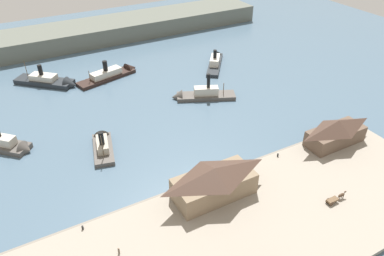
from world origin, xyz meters
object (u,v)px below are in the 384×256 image
(ferry_shed_customs_shed, at_px, (214,182))
(ferry_moored_east, at_px, (215,61))
(ferry_approaching_west, at_px, (114,73))
(mooring_post_center_east, at_px, (83,228))
(ferry_shed_east_terminal, at_px, (336,132))
(mooring_post_east, at_px, (278,155))
(ferry_approaching_east, at_px, (102,144))
(ferry_moored_west, at_px, (198,95))
(ferry_near_quay, at_px, (51,82))
(horse_cart, at_px, (336,198))
(ferry_departing_north, at_px, (10,146))
(pedestrian_at_waters_edge, at_px, (119,251))

(ferry_shed_customs_shed, bearing_deg, ferry_moored_east, 58.01)
(ferry_shed_customs_shed, height_order, ferry_approaching_west, ferry_shed_customs_shed)
(mooring_post_center_east, height_order, ferry_moored_east, ferry_moored_east)
(ferry_shed_east_terminal, bearing_deg, ferry_shed_customs_shed, -177.86)
(ferry_shed_customs_shed, distance_m, mooring_post_east, 23.94)
(ferry_approaching_west, distance_m, ferry_approaching_east, 47.11)
(mooring_post_center_east, xyz_separation_m, ferry_moored_west, (51.58, 40.83, -0.38))
(ferry_near_quay, bearing_deg, horse_cart, -64.34)
(ferry_near_quay, relative_size, ferry_departing_north, 1.49)
(pedestrian_at_waters_edge, xyz_separation_m, ferry_departing_north, (-15.07, 49.84, -0.63))
(mooring_post_east, height_order, ferry_approaching_west, ferry_approaching_west)
(mooring_post_center_east, xyz_separation_m, ferry_departing_north, (-10.25, 40.09, -0.34))
(pedestrian_at_waters_edge, xyz_separation_m, mooring_post_center_east, (-4.82, 9.75, -0.29))
(ferry_approaching_west, xyz_separation_m, ferry_approaching_east, (-18.07, -43.51, -0.05))
(pedestrian_at_waters_edge, relative_size, ferry_near_quay, 0.07)
(mooring_post_east, xyz_separation_m, ferry_approaching_west, (-22.42, 72.42, -0.40))
(mooring_post_east, bearing_deg, horse_cart, -87.59)
(ferry_shed_customs_shed, relative_size, ferry_shed_east_terminal, 1.11)
(ferry_shed_customs_shed, xyz_separation_m, horse_cart, (24.09, -15.61, -3.24))
(ferry_near_quay, xyz_separation_m, ferry_approaching_west, (23.09, -4.16, -0.12))
(horse_cart, height_order, pedestrian_at_waters_edge, horse_cart)
(ferry_shed_customs_shed, distance_m, ferry_near_quay, 83.97)
(horse_cart, bearing_deg, ferry_departing_north, 137.08)
(ferry_shed_customs_shed, bearing_deg, horse_cart, -32.95)
(ferry_moored_west, relative_size, ferry_approaching_west, 0.86)
(horse_cart, bearing_deg, ferry_shed_customs_shed, 147.05)
(ferry_approaching_east, bearing_deg, horse_cart, -49.75)
(ferry_near_quay, distance_m, ferry_approaching_east, 47.94)
(ferry_shed_east_terminal, relative_size, mooring_post_center_east, 19.67)
(ferry_departing_north, bearing_deg, ferry_near_quay, 63.05)
(mooring_post_east, bearing_deg, ferry_shed_customs_shed, -169.56)
(mooring_post_east, distance_m, ferry_approaching_east, 49.75)
(mooring_post_center_east, height_order, ferry_moored_west, ferry_moored_west)
(ferry_near_quay, bearing_deg, mooring_post_center_east, -96.12)
(ferry_shed_east_terminal, height_order, ferry_approaching_east, ferry_shed_east_terminal)
(ferry_moored_east, bearing_deg, mooring_post_east, -106.79)
(ferry_moored_east, bearing_deg, ferry_near_quay, 168.74)
(ferry_shed_east_terminal, height_order, mooring_post_center_east, ferry_shed_east_terminal)
(ferry_shed_customs_shed, relative_size, mooring_post_center_east, 21.88)
(horse_cart, distance_m, ferry_departing_north, 88.47)
(ferry_approaching_west, xyz_separation_m, ferry_departing_north, (-41.52, -32.07, 0.06))
(ferry_shed_customs_shed, distance_m, ferry_approaching_east, 37.64)
(pedestrian_at_waters_edge, xyz_separation_m, ferry_approaching_west, (26.45, 81.91, -0.69))
(ferry_moored_west, bearing_deg, mooring_post_center_east, -141.64)
(horse_cart, height_order, ferry_approaching_east, ferry_approaching_east)
(horse_cart, bearing_deg, ferry_approaching_east, 130.25)
(pedestrian_at_waters_edge, distance_m, ferry_moored_west, 68.88)
(mooring_post_center_east, distance_m, ferry_departing_north, 41.38)
(ferry_shed_east_terminal, relative_size, ferry_near_quay, 0.80)
(ferry_moored_west, height_order, ferry_approaching_east, ferry_moored_west)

